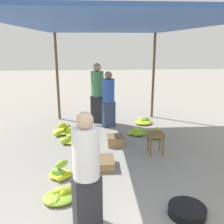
# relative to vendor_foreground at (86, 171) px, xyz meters

# --- Properties ---
(canopy_post_back_left) EXTENTS (0.08, 0.08, 2.64)m
(canopy_post_back_left) POSITION_rel_vendor_foreground_xyz_m (-1.00, 4.90, 0.49)
(canopy_post_back_left) COLOR brown
(canopy_post_back_left) RESTS_ON ground
(canopy_post_back_right) EXTENTS (0.08, 0.08, 2.64)m
(canopy_post_back_right) POSITION_rel_vendor_foreground_xyz_m (1.98, 4.90, 0.49)
(canopy_post_back_right) COLOR brown
(canopy_post_back_right) RESTS_ON ground
(canopy_tarp) EXTENTS (3.38, 5.87, 0.04)m
(canopy_tarp) POSITION_rel_vendor_foreground_xyz_m (0.49, 2.17, 1.83)
(canopy_tarp) COLOR #33569E
(canopy_tarp) RESTS_ON canopy_post_front_left
(vendor_foreground) EXTENTS (0.44, 0.44, 1.59)m
(vendor_foreground) POSITION_rel_vendor_foreground_xyz_m (0.00, 0.00, 0.00)
(vendor_foreground) COLOR #2D2D33
(vendor_foreground) RESTS_ON ground
(stool) EXTENTS (0.34, 0.34, 0.48)m
(stool) POSITION_rel_vendor_foreground_xyz_m (1.43, 2.17, -0.45)
(stool) COLOR brown
(stool) RESTS_ON ground
(basin_black) EXTENTS (0.54, 0.54, 0.13)m
(basin_black) POSITION_rel_vendor_foreground_xyz_m (1.40, 0.12, -0.76)
(basin_black) COLOR black
(basin_black) RESTS_ON ground
(banana_pile_left_0) EXTENTS (0.43, 0.45, 0.32)m
(banana_pile_left_0) POSITION_rel_vendor_foreground_xyz_m (-0.52, 1.29, -0.73)
(banana_pile_left_0) COLOR #98C131
(banana_pile_left_0) RESTS_ON ground
(banana_pile_left_1) EXTENTS (0.51, 0.47, 0.18)m
(banana_pile_left_1) POSITION_rel_vendor_foreground_xyz_m (-0.45, 0.60, -0.76)
(banana_pile_left_1) COLOR yellow
(banana_pile_left_1) RESTS_ON ground
(banana_pile_left_2) EXTENTS (0.59, 0.45, 0.24)m
(banana_pile_left_2) POSITION_rel_vendor_foreground_xyz_m (-0.48, 2.90, -0.73)
(banana_pile_left_2) COLOR #86BA34
(banana_pile_left_2) RESTS_ON ground
(banana_pile_left_3) EXTENTS (0.59, 0.57, 0.30)m
(banana_pile_left_3) POSITION_rel_vendor_foreground_xyz_m (-0.74, 3.55, -0.74)
(banana_pile_left_3) COLOR yellow
(banana_pile_left_3) RESTS_ON ground
(banana_pile_right_0) EXTENTS (0.47, 0.38, 0.28)m
(banana_pile_right_0) POSITION_rel_vendor_foreground_xyz_m (1.68, 3.05, -0.72)
(banana_pile_right_0) COLOR #A9C82E
(banana_pile_right_0) RESTS_ON ground
(banana_pile_right_1) EXTENTS (0.56, 0.55, 0.18)m
(banana_pile_right_1) POSITION_rel_vendor_foreground_xyz_m (1.59, 4.24, -0.76)
(banana_pile_right_1) COLOR #8ABB33
(banana_pile_right_1) RESTS_ON ground
(banana_pile_right_2) EXTENTS (0.57, 0.54, 0.20)m
(banana_pile_right_2) POSITION_rel_vendor_foreground_xyz_m (1.23, 3.32, -0.75)
(banana_pile_right_2) COLOR #BDD02A
(banana_pile_right_2) RESTS_ON ground
(crate_near) EXTENTS (0.39, 0.39, 0.23)m
(crate_near) POSITION_rel_vendor_foreground_xyz_m (0.60, 2.68, -0.71)
(crate_near) COLOR #9E7A4C
(crate_near) RESTS_ON ground
(crate_mid) EXTENTS (0.52, 0.52, 0.17)m
(crate_mid) POSITION_rel_vendor_foreground_xyz_m (0.22, 1.63, -0.74)
(crate_mid) COLOR #9E7A4C
(crate_mid) RESTS_ON ground
(shopper_walking_mid) EXTENTS (0.43, 0.43, 1.59)m
(shopper_walking_mid) POSITION_rel_vendor_foreground_xyz_m (0.52, 4.05, 0.00)
(shopper_walking_mid) COLOR #384766
(shopper_walking_mid) RESTS_ON ground
(shopper_walking_far) EXTENTS (0.44, 0.44, 1.78)m
(shopper_walking_far) POSITION_rel_vendor_foreground_xyz_m (0.21, 4.49, 0.10)
(shopper_walking_far) COLOR #2D2D33
(shopper_walking_far) RESTS_ON ground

